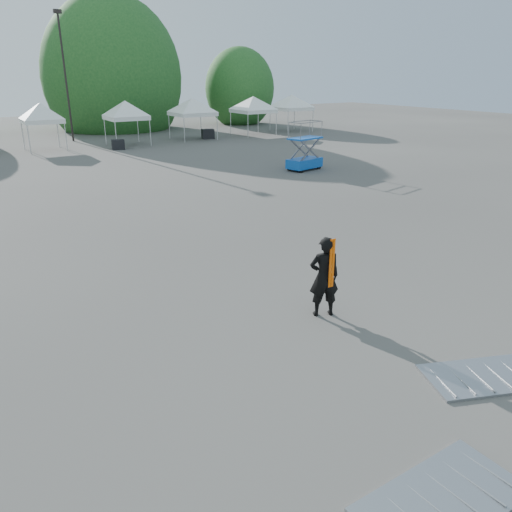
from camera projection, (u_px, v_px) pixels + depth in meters
ground at (247, 273)px, 14.25m from camera, size 120.00×120.00×0.00m
light_pole_east at (65, 70)px, 39.09m from camera, size 0.60×0.25×9.80m
tree_mid_e at (113, 77)px, 47.88m from camera, size 5.12×5.12×7.79m
tree_far_e at (240, 89)px, 53.31m from camera, size 3.84×3.84×5.84m
tent_e at (40, 107)px, 35.13m from camera, size 3.75×3.75×3.88m
tent_f at (125, 104)px, 37.59m from camera, size 4.04×4.04×3.88m
tent_g at (192, 101)px, 41.04m from camera, size 4.51×4.51×3.88m
tent_h at (253, 99)px, 44.01m from camera, size 4.48×4.48×3.88m
tent_extra_8 at (292, 98)px, 46.89m from camera, size 4.41×4.41×3.88m
man at (324, 277)px, 11.48m from camera, size 0.83×0.70×1.93m
scissor_lift at (305, 146)px, 28.61m from camera, size 2.30×1.48×2.74m
barrier_left at (442, 500)px, 6.65m from camera, size 2.40×1.21×0.08m
barrier_mid at (487, 376)px, 9.37m from camera, size 2.58×1.94×0.07m
crate_mid at (118, 145)px, 36.53m from camera, size 1.03×0.88×0.70m
crate_east at (208, 134)px, 42.40m from camera, size 1.18×1.02×0.78m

